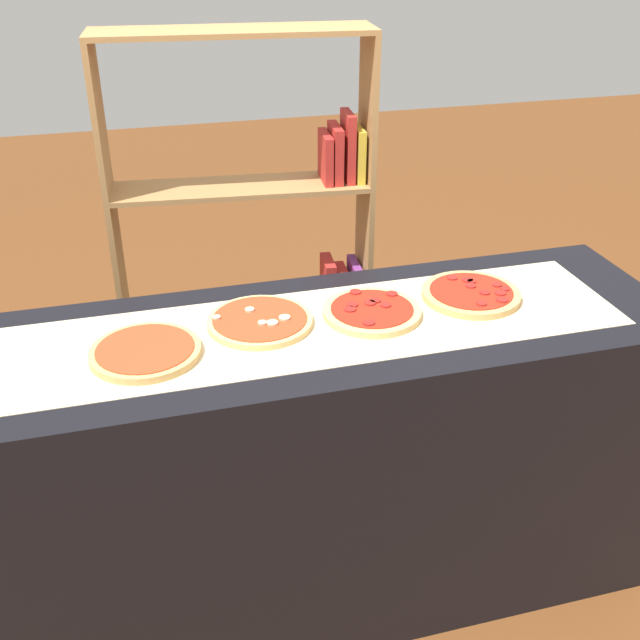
% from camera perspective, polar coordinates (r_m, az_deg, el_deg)
% --- Properties ---
extents(ground_plane, '(12.00, 12.00, 0.00)m').
position_cam_1_polar(ground_plane, '(2.68, 0.00, -18.61)').
color(ground_plane, brown).
extents(counter, '(2.03, 0.63, 0.96)m').
position_cam_1_polar(counter, '(2.35, 0.00, -10.70)').
color(counter, black).
rests_on(counter, ground_plane).
extents(parchment_paper, '(1.68, 0.43, 0.00)m').
position_cam_1_polar(parchment_paper, '(2.08, 0.00, -0.46)').
color(parchment_paper, beige).
rests_on(parchment_paper, counter).
extents(pizza_plain_0, '(0.28, 0.28, 0.02)m').
position_cam_1_polar(pizza_plain_0, '(1.99, -12.90, -2.31)').
color(pizza_plain_0, tan).
rests_on(pizza_plain_0, parchment_paper).
extents(pizza_mushroom_1, '(0.29, 0.29, 0.03)m').
position_cam_1_polar(pizza_mushroom_1, '(2.09, -4.51, -0.09)').
color(pizza_mushroom_1, '#DBB26B').
rests_on(pizza_mushroom_1, parchment_paper).
extents(pizza_pepperoni_2, '(0.28, 0.28, 0.03)m').
position_cam_1_polar(pizza_pepperoni_2, '(2.14, 3.89, 0.64)').
color(pizza_pepperoni_2, '#DBB26B').
rests_on(pizza_pepperoni_2, parchment_paper).
extents(pizza_pepperoni_3, '(0.29, 0.29, 0.03)m').
position_cam_1_polar(pizza_pepperoni_3, '(2.27, 11.22, 1.92)').
color(pizza_pepperoni_3, tan).
rests_on(pizza_pepperoni_3, parchment_paper).
extents(bookshelf, '(0.96, 0.33, 1.61)m').
position_cam_1_polar(bookshelf, '(2.92, -3.71, 4.35)').
color(bookshelf, '#A87A47').
rests_on(bookshelf, ground_plane).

